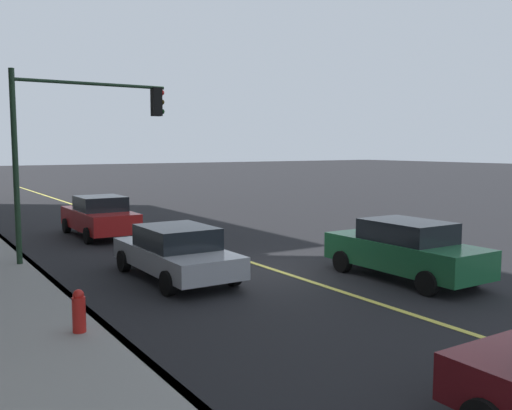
{
  "coord_description": "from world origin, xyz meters",
  "views": [
    {
      "loc": [
        -13.01,
        8.9,
        3.5
      ],
      "look_at": [
        0.79,
        0.05,
        1.79
      ],
      "focal_mm": 39.29,
      "sensor_mm": 36.0,
      "label": 1
    }
  ],
  "objects_px": {
    "car_red": "(99,216)",
    "car_green": "(405,249)",
    "car_silver": "(176,252)",
    "fire_hydrant": "(79,315)",
    "traffic_light_mast": "(78,132)"
  },
  "relations": [
    {
      "from": "car_green",
      "to": "car_silver",
      "type": "bearing_deg",
      "value": 56.72
    },
    {
      "from": "car_green",
      "to": "traffic_light_mast",
      "type": "bearing_deg",
      "value": 43.9
    },
    {
      "from": "car_silver",
      "to": "car_green",
      "type": "xyz_separation_m",
      "value": [
        -3.34,
        -5.08,
        0.08
      ]
    },
    {
      "from": "fire_hydrant",
      "to": "car_silver",
      "type": "bearing_deg",
      "value": -45.28
    },
    {
      "from": "car_green",
      "to": "fire_hydrant",
      "type": "distance_m",
      "value": 8.59
    },
    {
      "from": "fire_hydrant",
      "to": "car_red",
      "type": "bearing_deg",
      "value": -18.83
    },
    {
      "from": "traffic_light_mast",
      "to": "car_red",
      "type": "bearing_deg",
      "value": -23.15
    },
    {
      "from": "traffic_light_mast",
      "to": "fire_hydrant",
      "type": "bearing_deg",
      "value": 164.14
    },
    {
      "from": "car_silver",
      "to": "traffic_light_mast",
      "type": "xyz_separation_m",
      "value": [
        3.52,
        1.51,
        3.21
      ]
    },
    {
      "from": "car_green",
      "to": "fire_hydrant",
      "type": "height_order",
      "value": "car_green"
    },
    {
      "from": "car_green",
      "to": "traffic_light_mast",
      "type": "height_order",
      "value": "traffic_light_mast"
    },
    {
      "from": "car_red",
      "to": "fire_hydrant",
      "type": "relative_size",
      "value": 4.93
    },
    {
      "from": "car_silver",
      "to": "car_red",
      "type": "bearing_deg",
      "value": -3.15
    },
    {
      "from": "car_red",
      "to": "car_green",
      "type": "relative_size",
      "value": 1.02
    },
    {
      "from": "car_silver",
      "to": "traffic_light_mast",
      "type": "height_order",
      "value": "traffic_light_mast"
    }
  ]
}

